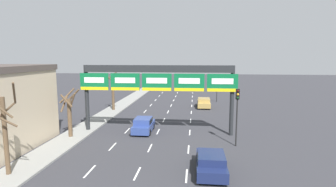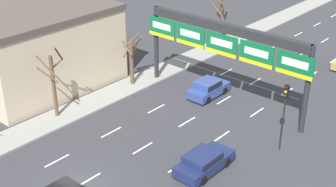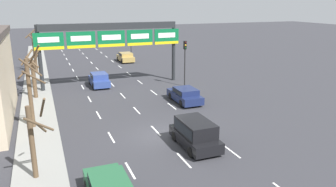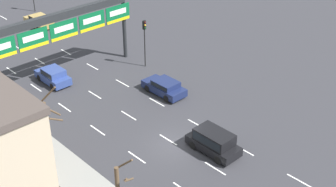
# 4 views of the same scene
# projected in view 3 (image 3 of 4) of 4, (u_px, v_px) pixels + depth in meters

# --- Properties ---
(ground_plane) EXTENTS (220.00, 220.00, 0.00)m
(ground_plane) POSITION_uv_depth(u_px,v_px,m) (161.00, 136.00, 23.06)
(ground_plane) COLOR #333338
(sidewalk_left) EXTENTS (2.80, 110.00, 0.15)m
(sidewalk_left) POSITION_uv_depth(u_px,v_px,m) (39.00, 153.00, 20.21)
(sidewalk_left) COLOR gray
(sidewalk_left) RESTS_ON ground_plane
(lane_dashes) EXTENTS (6.72, 67.00, 0.01)m
(lane_dashes) POSITION_uv_depth(u_px,v_px,m) (117.00, 90.00, 35.15)
(lane_dashes) COLOR white
(lane_dashes) RESTS_ON ground_plane
(sign_gantry) EXTENTS (15.74, 0.70, 6.93)m
(sign_gantry) POSITION_uv_depth(u_px,v_px,m) (111.00, 35.00, 35.39)
(sign_gantry) COLOR #232628
(sign_gantry) RESTS_ON ground_plane
(car_gold) EXTENTS (1.97, 4.29, 1.45)m
(car_gold) POSITION_uv_depth(u_px,v_px,m) (126.00, 57.00, 51.46)
(car_gold) COLOR #A88947
(car_gold) RESTS_ON ground_plane
(car_blue) EXTENTS (1.84, 4.04, 1.53)m
(car_blue) POSITION_uv_depth(u_px,v_px,m) (99.00, 79.00, 36.37)
(car_blue) COLOR navy
(car_blue) RESTS_ON ground_plane
(suv_black) EXTENTS (1.97, 4.24, 1.80)m
(suv_black) POSITION_uv_depth(u_px,v_px,m) (195.00, 132.00, 21.08)
(suv_black) COLOR black
(suv_black) RESTS_ON ground_plane
(car_navy) EXTENTS (1.97, 4.36, 1.39)m
(car_navy) POSITION_uv_depth(u_px,v_px,m) (185.00, 95.00, 30.57)
(car_navy) COLOR #19234C
(car_navy) RESTS_ON ground_plane
(traffic_light_near_gantry) EXTENTS (0.30, 0.35, 4.20)m
(traffic_light_near_gantry) POSITION_uv_depth(u_px,v_px,m) (131.00, 38.00, 56.50)
(traffic_light_near_gantry) COLOR black
(traffic_light_near_gantry) RESTS_ON ground_plane
(traffic_light_mid_block) EXTENTS (0.30, 0.35, 5.04)m
(traffic_light_mid_block) POSITION_uv_depth(u_px,v_px,m) (185.00, 54.00, 35.69)
(traffic_light_mid_block) COLOR black
(traffic_light_mid_block) RESTS_ON ground_plane
(tree_bare_closest) EXTENTS (1.90, 1.67, 4.60)m
(tree_bare_closest) POSITION_uv_depth(u_px,v_px,m) (33.00, 73.00, 31.23)
(tree_bare_closest) COLOR brown
(tree_bare_closest) RESTS_ON sidewalk_left
(tree_bare_second) EXTENTS (2.20, 1.95, 5.93)m
(tree_bare_second) POSITION_uv_depth(u_px,v_px,m) (35.00, 49.00, 42.78)
(tree_bare_second) COLOR brown
(tree_bare_second) RESTS_ON sidewalk_left
(tree_bare_third) EXTENTS (1.39, 2.02, 4.43)m
(tree_bare_third) POSITION_uv_depth(u_px,v_px,m) (34.00, 138.00, 16.73)
(tree_bare_third) COLOR brown
(tree_bare_third) RESTS_ON sidewalk_left
(tree_bare_furthest) EXTENTS (1.92, 2.20, 6.07)m
(tree_bare_furthest) POSITION_uv_depth(u_px,v_px,m) (30.00, 88.00, 23.54)
(tree_bare_furthest) COLOR brown
(tree_bare_furthest) RESTS_ON sidewalk_left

